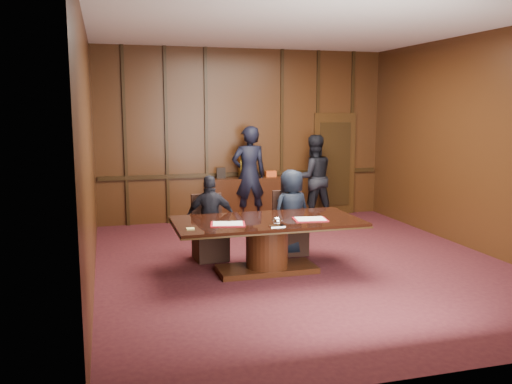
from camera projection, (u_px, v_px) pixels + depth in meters
room at (306, 148)px, 7.98m from camera, size 7.00×7.04×3.50m
sideboard at (248, 198)px, 11.12m from camera, size 1.60×0.45×1.54m
conference_table at (267, 237)px, 7.65m from camera, size 2.62×1.32×0.76m
folder_left at (228, 224)px, 7.29m from camera, size 0.52×0.42×0.02m
folder_right at (310, 219)px, 7.60m from camera, size 0.50×0.39×0.02m
inkstand at (277, 222)px, 7.18m from camera, size 0.20×0.14×0.12m
notepad at (190, 229)px, 7.02m from camera, size 0.10×0.07×0.01m
chair_left at (210, 240)px, 8.34m from camera, size 0.52×0.52×0.99m
chair_right at (290, 235)px, 8.69m from camera, size 0.50×0.50×0.99m
signatory_left at (211, 218)px, 8.22m from camera, size 0.82×0.46×1.31m
signatory_right at (292, 212)px, 8.56m from camera, size 0.76×0.59×1.36m
witness_left at (249, 175)px, 10.89m from camera, size 0.73×0.49×1.96m
witness_right at (313, 178)px, 11.15m from camera, size 0.87×0.68×1.77m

